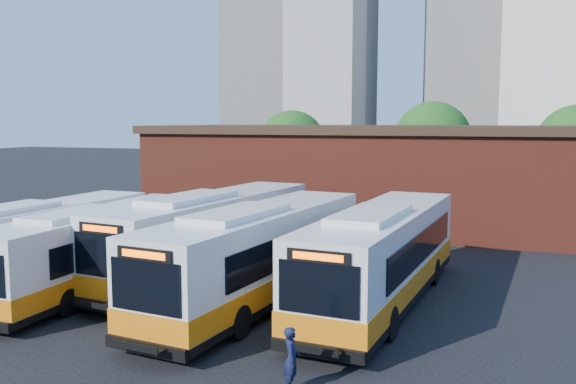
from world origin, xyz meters
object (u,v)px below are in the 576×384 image
(bus_midwest, at_px, (211,238))
(bus_east, at_px, (382,259))
(bus_west, at_px, (99,251))
(bus_mideast, at_px, (260,258))
(transit_worker, at_px, (292,359))
(bus_farwest, at_px, (36,246))

(bus_midwest, height_order, bus_east, bus_midwest)
(bus_west, height_order, bus_east, bus_east)
(bus_midwest, distance_m, bus_mideast, 4.41)
(bus_west, distance_m, bus_east, 11.17)
(bus_east, bearing_deg, bus_mideast, -157.46)
(transit_worker, bearing_deg, bus_west, 42.52)
(bus_mideast, bearing_deg, bus_farwest, -170.78)
(bus_mideast, bearing_deg, bus_east, 24.55)
(bus_midwest, height_order, transit_worker, bus_midwest)
(bus_east, xyz_separation_m, transit_worker, (-0.75, -8.02, -0.84))
(bus_west, relative_size, transit_worker, 7.54)
(bus_west, height_order, bus_midwest, bus_midwest)
(bus_west, xyz_separation_m, bus_midwest, (3.38, 3.23, 0.17))
(bus_farwest, distance_m, bus_west, 3.08)
(bus_east, bearing_deg, transit_worker, -90.45)
(bus_east, height_order, transit_worker, bus_east)
(bus_farwest, bearing_deg, bus_west, 2.30)
(bus_farwest, distance_m, bus_east, 14.22)
(bus_mideast, bearing_deg, transit_worker, -55.17)
(bus_farwest, relative_size, bus_mideast, 0.92)
(bus_west, height_order, bus_mideast, bus_mideast)
(transit_worker, bearing_deg, bus_east, -21.48)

